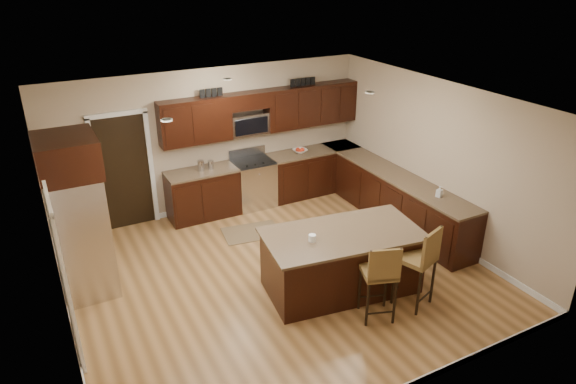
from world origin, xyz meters
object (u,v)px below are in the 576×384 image
stool_right (421,258)px  refrigerator (78,215)px  range (253,183)px  stool_mid (381,274)px  island (341,263)px

stool_right → refrigerator: size_ratio=0.52×
range → stool_mid: bearing=-89.8°
stool_right → refrigerator: (-3.98, 2.56, 0.44)m
range → refrigerator: 3.68m
refrigerator → range: bearing=23.7°
island → refrigerator: size_ratio=1.01×
island → refrigerator: 3.77m
range → stool_right: size_ratio=0.91×
stool_mid → refrigerator: refrigerator is taller
island → stool_mid: stool_mid is taller
island → stool_mid: size_ratio=2.06×
stool_right → stool_mid: bearing=159.9°
stool_mid → refrigerator: 4.21m
stool_mid → stool_right: size_ratio=0.95×
range → refrigerator: (-3.30, -1.45, 0.73)m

